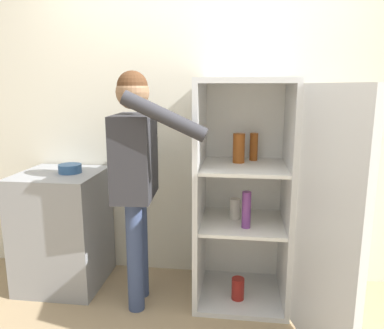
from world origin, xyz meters
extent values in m
cube|color=silver|center=(0.00, 0.98, 1.27)|extent=(7.00, 0.06, 2.55)
cube|color=silver|center=(0.35, 0.62, 0.02)|extent=(0.64, 0.63, 0.04)
cube|color=silver|center=(0.35, 0.62, 1.56)|extent=(0.64, 0.63, 0.04)
cube|color=white|center=(0.35, 0.91, 0.79)|extent=(0.64, 0.03, 1.51)
cube|color=silver|center=(0.04, 0.62, 0.79)|extent=(0.04, 0.63, 1.51)
cube|color=silver|center=(0.65, 0.62, 0.79)|extent=(0.03, 0.63, 1.51)
cube|color=white|center=(0.35, 0.62, 0.57)|extent=(0.57, 0.56, 0.02)
cube|color=white|center=(0.35, 0.62, 0.98)|extent=(0.57, 0.56, 0.02)
cube|color=silver|center=(0.79, 0.00, 0.79)|extent=(0.23, 0.63, 1.51)
cylinder|color=#9E4C19|center=(0.42, 0.80, 1.09)|extent=(0.06, 0.06, 0.20)
cylinder|color=#9E4C19|center=(0.31, 0.70, 1.09)|extent=(0.08, 0.08, 0.21)
cylinder|color=#723884|center=(0.37, 0.50, 0.71)|extent=(0.06, 0.06, 0.25)
cylinder|color=maroon|center=(0.33, 0.50, 0.11)|extent=(0.09, 0.09, 0.16)
cylinder|color=beige|center=(0.29, 0.66, 0.66)|extent=(0.08, 0.08, 0.15)
cylinder|color=#384770|center=(-0.38, 0.53, 0.39)|extent=(0.11, 0.11, 0.79)
cylinder|color=#384770|center=(-0.37, 0.35, 0.39)|extent=(0.11, 0.11, 0.79)
cube|color=#2D2D33|center=(-0.38, 0.44, 1.07)|extent=(0.28, 0.46, 0.56)
sphere|color=#8C6647|center=(-0.38, 0.44, 1.49)|extent=(0.22, 0.22, 0.22)
sphere|color=#4C2D19|center=(-0.38, 0.44, 1.52)|extent=(0.20, 0.20, 0.20)
cylinder|color=#2D2D33|center=(-0.40, 0.68, 1.04)|extent=(0.09, 0.09, 0.53)
cylinder|color=#2D2D33|center=(-0.12, 0.21, 1.35)|extent=(0.52, 0.13, 0.30)
cube|color=gray|center=(-1.02, 0.63, 0.45)|extent=(0.60, 0.60, 0.89)
cylinder|color=#335B8E|center=(-0.94, 0.64, 0.92)|extent=(0.17, 0.17, 0.06)
camera|label=1|loc=(0.32, -1.94, 1.53)|focal=35.00mm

